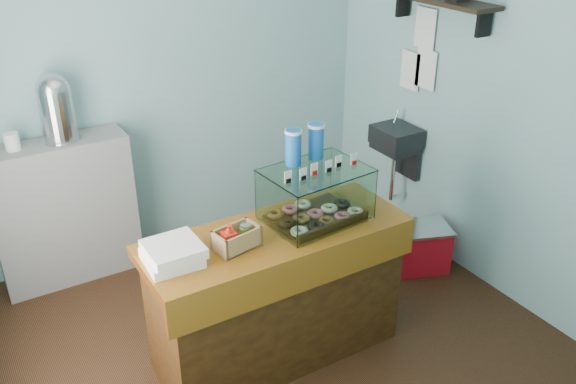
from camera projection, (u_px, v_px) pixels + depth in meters
ground at (259, 329)px, 4.16m from camera, size 3.50×3.50×0.00m
room_shell at (256, 86)px, 3.40m from camera, size 3.54×3.04×2.82m
counter at (277, 294)px, 3.75m from camera, size 1.60×0.60×0.90m
back_shelf at (65, 212)px, 4.50m from camera, size 1.00×0.32×1.10m
display_case at (313, 191)px, 3.64m from camera, size 0.63×0.48×0.54m
condiment_crate at (236, 239)px, 3.37m from camera, size 0.27×0.19×0.17m
pastry_boxes at (173, 253)px, 3.25m from camera, size 0.30×0.30×0.11m
coffee_urn at (56, 106)px, 4.17m from camera, size 0.26×0.26×0.48m
red_cooler at (421, 247)px, 4.75m from camera, size 0.50×0.45×0.37m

